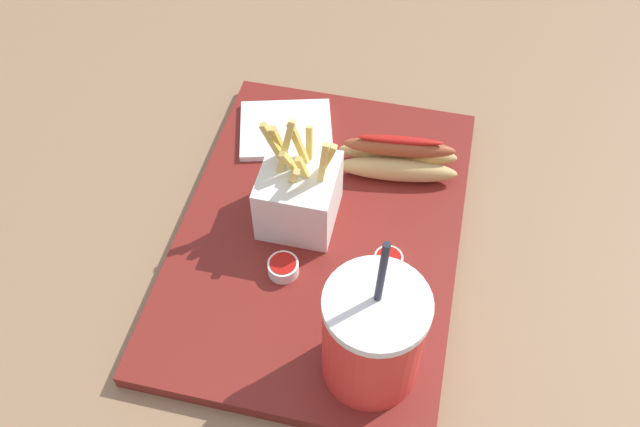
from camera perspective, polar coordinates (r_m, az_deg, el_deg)
ground_plane at (r=0.85m, az=0.00°, el=-2.47°), size 2.40×2.40×0.02m
food_tray at (r=0.84m, az=0.00°, el=-1.68°), size 0.48×0.34×0.02m
soda_cup at (r=0.68m, az=4.48°, el=-10.26°), size 0.10×0.10×0.21m
fries_basket at (r=0.81m, az=-1.79°, el=1.65°), size 0.09×0.09×0.15m
hot_dog_1 at (r=0.88m, az=6.55°, el=4.66°), size 0.07×0.16×0.06m
ketchup_cup_1 at (r=0.79m, az=5.76°, el=-3.94°), size 0.03×0.03×0.02m
ketchup_cup_2 at (r=0.78m, az=-3.11°, el=-4.50°), size 0.04×0.04×0.02m
napkin_stack at (r=0.93m, az=-2.87°, el=7.09°), size 0.14×0.15×0.01m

